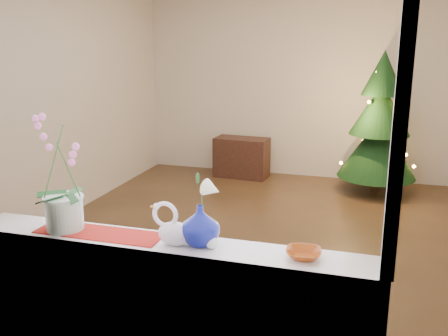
# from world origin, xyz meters

# --- Properties ---
(ground) EXTENTS (5.00, 5.00, 0.00)m
(ground) POSITION_xyz_m (0.00, 0.00, 0.00)
(ground) COLOR #3A2818
(ground) RESTS_ON ground
(wall_back) EXTENTS (4.50, 0.10, 2.70)m
(wall_back) POSITION_xyz_m (0.00, 2.50, 1.35)
(wall_back) COLOR beige
(wall_back) RESTS_ON ground
(wall_front) EXTENTS (4.50, 0.10, 2.70)m
(wall_front) POSITION_xyz_m (0.00, -2.50, 1.35)
(wall_front) COLOR beige
(wall_front) RESTS_ON ground
(wall_left) EXTENTS (0.10, 5.00, 2.70)m
(wall_left) POSITION_xyz_m (-2.25, 0.00, 1.35)
(wall_left) COLOR beige
(wall_left) RESTS_ON ground
(window_apron) EXTENTS (2.20, 0.08, 0.88)m
(window_apron) POSITION_xyz_m (0.00, -2.46, 0.44)
(window_apron) COLOR white
(window_apron) RESTS_ON ground
(windowsill) EXTENTS (2.20, 0.26, 0.04)m
(windowsill) POSITION_xyz_m (0.00, -2.37, 0.90)
(windowsill) COLOR white
(windowsill) RESTS_ON window_apron
(window_frame) EXTENTS (2.22, 0.06, 1.60)m
(window_frame) POSITION_xyz_m (0.00, -2.47, 1.70)
(window_frame) COLOR white
(window_frame) RESTS_ON windowsill
(runner) EXTENTS (0.70, 0.20, 0.01)m
(runner) POSITION_xyz_m (-0.38, -2.37, 0.92)
(runner) COLOR maroon
(runner) RESTS_ON windowsill
(orchid_pot) EXTENTS (0.27, 0.27, 0.63)m
(orchid_pot) POSITION_xyz_m (-0.58, -2.38, 1.24)
(orchid_pot) COLOR beige
(orchid_pot) RESTS_ON windowsill
(swan) EXTENTS (0.27, 0.19, 0.21)m
(swan) POSITION_xyz_m (0.06, -2.39, 1.02)
(swan) COLOR silver
(swan) RESTS_ON windowsill
(blue_vase) EXTENTS (0.25, 0.25, 0.24)m
(blue_vase) POSITION_xyz_m (0.19, -2.35, 1.04)
(blue_vase) COLOR #060D62
(blue_vase) RESTS_ON windowsill
(lily) EXTENTS (0.13, 0.08, 0.18)m
(lily) POSITION_xyz_m (0.19, -2.35, 1.25)
(lily) COLOR white
(lily) RESTS_ON blue_vase
(paperweight) EXTENTS (0.07, 0.07, 0.06)m
(paperweight) POSITION_xyz_m (0.26, -2.39, 0.95)
(paperweight) COLOR white
(paperweight) RESTS_ON windowsill
(amber_dish) EXTENTS (0.16, 0.16, 0.04)m
(amber_dish) POSITION_xyz_m (0.71, -2.36, 0.94)
(amber_dish) COLOR #923B0E
(amber_dish) RESTS_ON windowsill
(xmas_tree) EXTENTS (1.28, 1.28, 1.80)m
(xmas_tree) POSITION_xyz_m (1.06, 1.95, 0.90)
(xmas_tree) COLOR black
(xmas_tree) RESTS_ON ground
(side_table) EXTENTS (0.78, 0.43, 0.57)m
(side_table) POSITION_xyz_m (-0.79, 2.18, 0.28)
(side_table) COLOR black
(side_table) RESTS_ON ground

